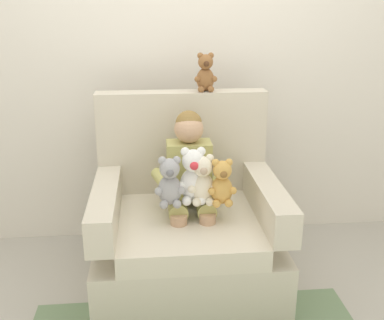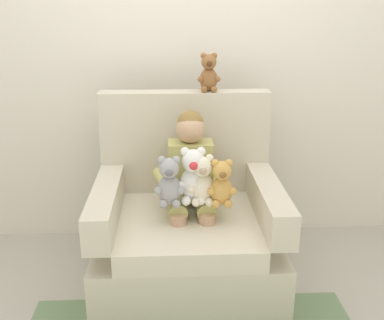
% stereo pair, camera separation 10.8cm
% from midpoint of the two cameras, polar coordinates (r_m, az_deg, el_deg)
% --- Properties ---
extents(ground_plane, '(8.00, 8.00, 0.00)m').
position_cam_midpoint_polar(ground_plane, '(2.91, -1.67, -14.88)').
color(ground_plane, '#ADA89E').
extents(back_wall, '(6.00, 0.10, 2.60)m').
position_cam_midpoint_polar(back_wall, '(3.15, -2.80, 13.14)').
color(back_wall, silver).
rests_on(back_wall, ground).
extents(armchair, '(1.06, 0.92, 1.10)m').
position_cam_midpoint_polar(armchair, '(2.78, -1.81, -8.46)').
color(armchair, beige).
rests_on(armchair, ground).
extents(seated_child, '(0.45, 0.39, 0.82)m').
position_cam_midpoint_polar(seated_child, '(2.67, -1.41, -1.96)').
color(seated_child, tan).
rests_on(seated_child, armchair).
extents(plush_honey, '(0.16, 0.13, 0.26)m').
position_cam_midpoint_polar(plush_honey, '(2.50, 2.51, -2.95)').
color(plush_honey, gold).
rests_on(plush_honey, armchair).
extents(plush_grey, '(0.17, 0.14, 0.28)m').
position_cam_midpoint_polar(plush_grey, '(2.49, -4.02, -2.87)').
color(plush_grey, '#9E9EA3').
rests_on(plush_grey, armchair).
extents(plush_white, '(0.19, 0.15, 0.32)m').
position_cam_midpoint_polar(plush_white, '(2.52, -1.08, -2.11)').
color(plush_white, white).
rests_on(plush_white, armchair).
extents(plush_cream, '(0.17, 0.14, 0.28)m').
position_cam_midpoint_polar(plush_cream, '(2.51, 0.09, -2.61)').
color(plush_cream, silver).
rests_on(plush_cream, armchair).
extents(plush_brown_on_backrest, '(0.14, 0.11, 0.24)m').
position_cam_midpoint_polar(plush_brown_on_backrest, '(2.84, 0.58, 10.71)').
color(plush_brown_on_backrest, brown).
rests_on(plush_brown_on_backrest, armchair).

